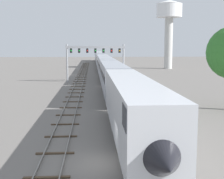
% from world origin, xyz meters
% --- Properties ---
extents(ground_plane, '(400.00, 400.00, 0.00)m').
position_xyz_m(ground_plane, '(0.00, 0.00, 0.00)').
color(ground_plane, slate).
extents(track_main, '(2.60, 200.00, 0.16)m').
position_xyz_m(track_main, '(2.00, 60.00, 0.07)').
color(track_main, slate).
rests_on(track_main, ground).
extents(track_near, '(2.60, 160.00, 0.16)m').
position_xyz_m(track_near, '(-3.50, 40.00, 0.07)').
color(track_near, slate).
rests_on(track_near, ground).
extents(passenger_train, '(3.04, 153.86, 4.80)m').
position_xyz_m(passenger_train, '(2.00, 70.76, 2.61)').
color(passenger_train, silver).
rests_on(passenger_train, ground).
extents(signal_gantry, '(12.10, 0.49, 7.66)m').
position_xyz_m(signal_gantry, '(-0.25, 45.68, 5.69)').
color(signal_gantry, '#999BA0').
rests_on(signal_gantry, ground).
extents(water_tower, '(8.21, 8.21, 21.88)m').
position_xyz_m(water_tower, '(23.80, 82.62, 16.57)').
color(water_tower, beige).
rests_on(water_tower, ground).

